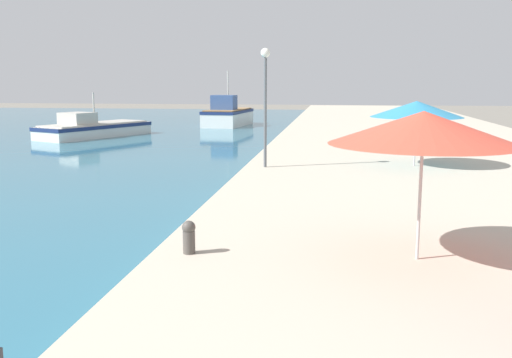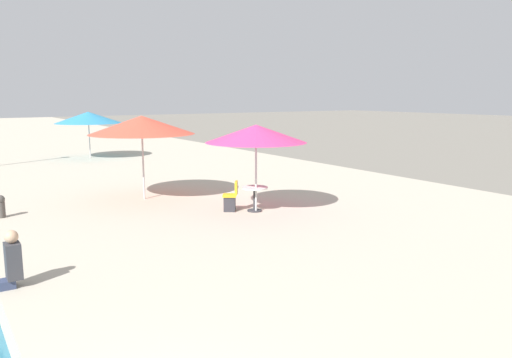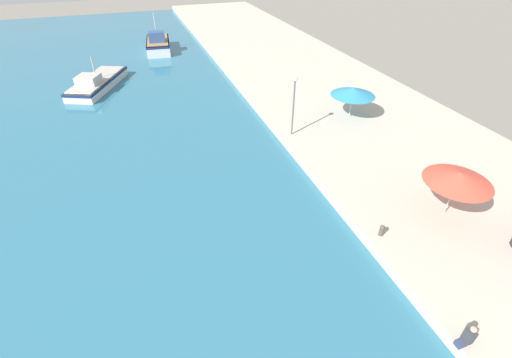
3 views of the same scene
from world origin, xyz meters
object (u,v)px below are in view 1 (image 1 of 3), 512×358
Objects in this scene: cafe_umbrella_striped at (417,109)px; fishing_boat_mid at (228,115)px; lamppost at (265,87)px; cafe_umbrella_white at (423,128)px; fishing_boat_near at (93,128)px; mooring_bollard at (189,236)px.

fishing_boat_mid is at bearing 114.91° from cafe_umbrella_striped.
cafe_umbrella_striped is at bearing 11.05° from lamppost.
cafe_umbrella_white reaches higher than cafe_umbrella_striped.
lamppost is at bearing -168.95° from cafe_umbrella_striped.
fishing_boat_mid is (7.60, 11.64, 0.32)m from fishing_boat_near.
fishing_boat_near is 31.88m from mooring_bollard.
cafe_umbrella_striped is (20.35, -15.82, 2.26)m from fishing_boat_near.
fishing_boat_mid is at bearing 81.23° from fishing_boat_near.
fishing_boat_near is 33.97m from cafe_umbrella_white.
mooring_bollard is at bearing -38.69° from fishing_boat_near.
mooring_bollard is at bearing -115.12° from cafe_umbrella_striped.
mooring_bollard is at bearing -176.81° from cafe_umbrella_white.
cafe_umbrella_white is 12.45m from cafe_umbrella_striped.
fishing_boat_mid is at bearing 99.70° from mooring_bollard.
cafe_umbrella_white is 4.86m from mooring_bollard.
fishing_boat_near is at bearing 142.14° from cafe_umbrella_striped.
fishing_boat_mid reaches higher than cafe_umbrella_striped.
fishing_boat_near is 2.00× the size of lamppost.
fishing_boat_near is at bearing 130.58° from lamppost.
cafe_umbrella_white is at bearing -68.25° from fishing_boat_mid.
fishing_boat_near is 13.91m from fishing_boat_mid.
cafe_umbrella_striped is 6.00m from lamppost.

